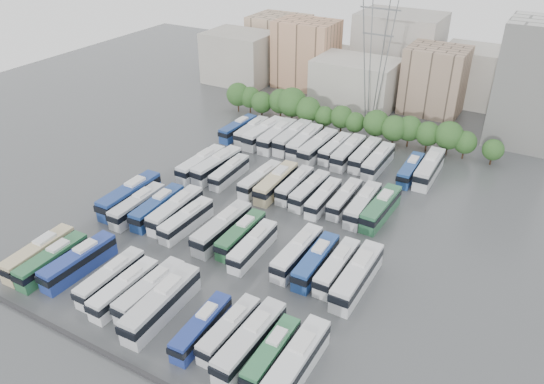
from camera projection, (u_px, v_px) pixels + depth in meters
The scene contains 54 objects.
ground at pixel (250, 224), 88.48m from camera, with size 220.00×220.00×0.00m, color #424447.
parapet at pixel (105, 354), 63.57m from camera, with size 56.00×0.50×0.50m, color #2D2D30.
tree_line at pixel (339, 115), 119.01m from camera, with size 65.23×7.37×8.70m.
city_buildings at pixel (368, 63), 141.75m from camera, with size 102.00×35.00×20.00m.
apartment_tower at pixel (533, 84), 110.90m from camera, with size 14.00×14.00×26.00m, color silver.
electricity_pylon at pixel (377, 46), 115.85m from camera, with size 9.00×6.91×33.83m.
bus_r0_s0 at pixel (39, 253), 78.29m from camera, with size 3.21×12.29×3.82m.
bus_r0_s1 at pixel (52, 260), 76.88m from camera, with size 2.76×11.90×3.72m.
bus_r0_s2 at pixel (79, 261), 76.54m from camera, with size 3.10×12.51×3.90m.
bus_r0_s4 at pixel (111, 277), 73.57m from camera, with size 2.64×11.61×3.64m.
bus_r0_s5 at pixel (125, 289), 71.53m from camera, with size 2.55×11.59×3.64m.
bus_r0_s6 at pixel (150, 290), 71.14m from camera, with size 2.77×12.04×3.77m.
bus_r0_s7 at pixel (162, 303), 68.58m from camera, with size 3.47×13.73×4.28m.
bus_r0_s9 at pixel (202, 327), 65.47m from camera, with size 2.85×10.97×3.41m.
bus_r0_s10 at pixel (229, 329), 65.10m from camera, with size 2.60×11.00×3.44m.
bus_r0_s11 at pixel (250, 340), 63.09m from camera, with size 3.02×12.89×4.03m.
bus_r0_s12 at pixel (272, 353), 61.74m from camera, with size 2.61×10.97×3.43m.
bus_r0_s13 at pixel (295, 363), 59.98m from camera, with size 2.96×13.23×4.15m.
bus_r1_s0 at pixel (130, 195), 92.54m from camera, with size 3.17×13.72×4.29m.
bus_r1_s1 at pixel (138, 205), 90.06m from camera, with size 2.90×12.16×3.80m.
bus_r1_s2 at pixel (158, 207), 89.60m from camera, with size 3.27×12.30×3.82m.
bus_r1_s3 at pixel (176, 210), 88.67m from camera, with size 3.21×12.70×3.95m.
bus_r1_s4 at pixel (186, 220), 86.28m from camera, with size 2.79×11.57×3.61m.
bus_r1_s6 at pixel (222, 228), 83.91m from camera, with size 3.12×13.15×4.11m.
bus_r1_s7 at pixel (241, 234), 82.72m from camera, with size 2.67×11.56×3.62m.
bus_r1_s8 at pixel (253, 246), 80.11m from camera, with size 2.82×11.51×3.59m.
bus_r1_s10 at pixel (297, 252), 78.45m from camera, with size 2.77×12.19×3.82m.
bus_r1_s11 at pixel (316, 261), 76.74m from camera, with size 2.86×11.87×3.71m.
bus_r1_s12 at pixel (337, 267), 75.67m from camera, with size 2.60×11.65×3.65m.
bus_r1_s13 at pixel (357, 276), 73.44m from camera, with size 2.97×13.49×4.23m.
bus_r2_s1 at pixel (201, 164), 103.41m from camera, with size 3.01×12.70×3.97m.
bus_r2_s2 at pixel (217, 165), 102.77m from camera, with size 3.47×13.04×4.05m.
bus_r2_s3 at pixel (229, 172), 101.02m from camera, with size 2.80×11.22×3.50m.
bus_r2_s5 at pixel (260, 179), 98.31m from camera, with size 2.99×11.71×3.65m.
bus_r2_s6 at pixel (276, 182), 96.83m from camera, with size 3.13×12.81×4.00m.
bus_r2_s7 at pixel (295, 185), 96.55m from camera, with size 2.64×11.33×3.54m.
bus_r2_s8 at pixel (310, 190), 94.72m from camera, with size 2.81×11.64×3.63m.
bus_r2_s9 at pixel (323, 198), 92.55m from camera, with size 2.68×11.15×3.48m.
bus_r2_s10 at pixel (345, 198), 92.34m from camera, with size 2.63×11.19×3.50m.
bus_r2_s11 at pixel (363, 204), 90.29m from camera, with size 3.00×12.30×3.84m.
bus_r2_s12 at pixel (381, 208), 89.18m from camera, with size 3.16×12.72×3.97m.
bus_r3_s0 at pixel (238, 128), 118.95m from camera, with size 3.05×11.75×3.66m.
bus_r3_s1 at pixel (252, 131), 117.68m from camera, with size 2.99×11.77×3.66m.
bus_r3_s2 at pixel (264, 133), 116.13m from camera, with size 3.51×13.40×4.17m.
bus_r3_s3 at pixel (277, 136), 114.79m from camera, with size 3.25×13.50×4.22m.
bus_r3_s4 at pixel (293, 137), 114.06m from camera, with size 3.13×13.55×4.24m.
bus_r3_s5 at pixel (305, 141), 112.24m from camera, with size 3.40×13.29×4.14m.
bus_r3_s6 at pixel (318, 147), 110.00m from camera, with size 3.20×13.41×4.19m.
bus_r3_s7 at pixel (335, 148), 110.04m from camera, with size 2.71×11.49×3.59m.
bus_r3_s8 at pixel (348, 152), 107.99m from camera, with size 2.83×12.69×3.98m.
bus_r3_s9 at pixel (365, 154), 107.17m from camera, with size 2.73×12.19×3.82m.
bus_r3_s10 at pixel (378, 161), 104.61m from camera, with size 2.72×12.42×3.90m.
bus_r3_s12 at pixel (410, 170), 101.75m from camera, with size 2.71×11.31×3.53m.
bus_r3_s13 at pixel (429, 168), 101.49m from camera, with size 3.18×13.48×4.21m.
Camera 1 is at (39.97, -62.34, 48.87)m, focal length 35.00 mm.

